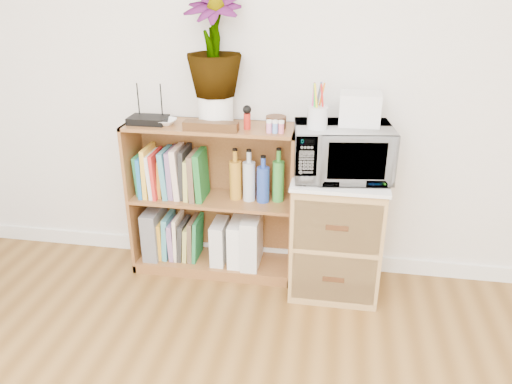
# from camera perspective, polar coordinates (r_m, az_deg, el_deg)

# --- Properties ---
(skirting_board) EXTENTS (4.00, 0.02, 0.10)m
(skirting_board) POSITION_cam_1_polar(r_m,az_deg,el_deg) (3.30, 1.87, -7.15)
(skirting_board) COLOR white
(skirting_board) RESTS_ON ground
(bookshelf) EXTENTS (1.00, 0.30, 0.95)m
(bookshelf) POSITION_cam_1_polar(r_m,az_deg,el_deg) (3.04, -4.93, -1.02)
(bookshelf) COLOR brown
(bookshelf) RESTS_ON ground
(wicker_unit) EXTENTS (0.50, 0.45, 0.70)m
(wicker_unit) POSITION_cam_1_polar(r_m,az_deg,el_deg) (2.95, 9.13, -4.83)
(wicker_unit) COLOR #9E7542
(wicker_unit) RESTS_ON ground
(microwave) EXTENTS (0.56, 0.41, 0.28)m
(microwave) POSITION_cam_1_polar(r_m,az_deg,el_deg) (2.73, 9.81, 4.56)
(microwave) COLOR silver
(microwave) RESTS_ON wicker_unit
(pen_cup) EXTENTS (0.10, 0.10, 0.11)m
(pen_cup) POSITION_cam_1_polar(r_m,az_deg,el_deg) (2.62, 7.03, 8.46)
(pen_cup) COLOR silver
(pen_cup) RESTS_ON microwave
(small_appliance) EXTENTS (0.21, 0.18, 0.17)m
(small_appliance) POSITION_cam_1_polar(r_m,az_deg,el_deg) (2.72, 11.77, 9.31)
(small_appliance) COLOR silver
(small_appliance) RESTS_ON microwave
(router) EXTENTS (0.22, 0.15, 0.04)m
(router) POSITION_cam_1_polar(r_m,az_deg,el_deg) (2.96, -12.23, 8.05)
(router) COLOR black
(router) RESTS_ON bookshelf
(white_bowl) EXTENTS (0.13, 0.13, 0.03)m
(white_bowl) POSITION_cam_1_polar(r_m,az_deg,el_deg) (2.92, -10.37, 7.89)
(white_bowl) COLOR white
(white_bowl) RESTS_ON bookshelf
(plant_pot) EXTENTS (0.20, 0.20, 0.17)m
(plant_pot) POSITION_cam_1_polar(r_m,az_deg,el_deg) (2.87, -4.62, 9.31)
(plant_pot) COLOR white
(plant_pot) RESTS_ON bookshelf
(potted_plant) EXTENTS (0.31, 0.31, 0.56)m
(potted_plant) POSITION_cam_1_polar(r_m,az_deg,el_deg) (2.80, -4.87, 16.55)
(potted_plant) COLOR #357B31
(potted_plant) RESTS_ON plant_pot
(trinket_box) EXTENTS (0.30, 0.08, 0.05)m
(trinket_box) POSITION_cam_1_polar(r_m,az_deg,el_deg) (2.77, -5.18, 7.51)
(trinket_box) COLOR #3D2410
(trinket_box) RESTS_ON bookshelf
(kokeshi_doll) EXTENTS (0.04, 0.04, 0.09)m
(kokeshi_doll) POSITION_cam_1_polar(r_m,az_deg,el_deg) (2.78, -1.02, 8.08)
(kokeshi_doll) COLOR #AD1F15
(kokeshi_doll) RESTS_ON bookshelf
(wooden_bowl) EXTENTS (0.11, 0.11, 0.07)m
(wooden_bowl) POSITION_cam_1_polar(r_m,az_deg,el_deg) (2.81, 2.30, 7.99)
(wooden_bowl) COLOR #351D0E
(wooden_bowl) RESTS_ON bookshelf
(paint_jars) EXTENTS (0.12, 0.04, 0.06)m
(paint_jars) POSITION_cam_1_polar(r_m,az_deg,el_deg) (2.71, 2.20, 7.36)
(paint_jars) COLOR pink
(paint_jars) RESTS_ON bookshelf
(file_box) EXTENTS (0.09, 0.25, 0.32)m
(file_box) POSITION_cam_1_polar(r_m,az_deg,el_deg) (3.26, -11.47, -4.46)
(file_box) COLOR slate
(file_box) RESTS_ON bookshelf
(magazine_holder_left) EXTENTS (0.08, 0.21, 0.27)m
(magazine_holder_left) POSITION_cam_1_polar(r_m,az_deg,el_deg) (3.15, -4.17, -5.64)
(magazine_holder_left) COLOR silver
(magazine_holder_left) RESTS_ON bookshelf
(magazine_holder_mid) EXTENTS (0.09, 0.22, 0.28)m
(magazine_holder_mid) POSITION_cam_1_polar(r_m,az_deg,el_deg) (3.12, -2.14, -5.70)
(magazine_holder_mid) COLOR white
(magazine_holder_mid) RESTS_ON bookshelf
(magazine_holder_right) EXTENTS (0.10, 0.26, 0.32)m
(magazine_holder_right) POSITION_cam_1_polar(r_m,az_deg,el_deg) (3.10, -0.48, -5.49)
(magazine_holder_right) COLOR silver
(magazine_holder_right) RESTS_ON bookshelf
(cookbooks) EXTENTS (0.43, 0.20, 0.31)m
(cookbooks) POSITION_cam_1_polar(r_m,az_deg,el_deg) (3.04, -9.53, 2.15)
(cookbooks) COLOR #217B45
(cookbooks) RESTS_ON bookshelf
(liquor_bottles) EXTENTS (0.48, 0.07, 0.32)m
(liquor_bottles) POSITION_cam_1_polar(r_m,az_deg,el_deg) (2.91, 1.34, 1.61)
(liquor_bottles) COLOR #B77D22
(liquor_bottles) RESTS_ON bookshelf
(lower_books) EXTENTS (0.26, 0.19, 0.29)m
(lower_books) POSITION_cam_1_polar(r_m,az_deg,el_deg) (3.22, -8.64, -5.17)
(lower_books) COLOR gold
(lower_books) RESTS_ON bookshelf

